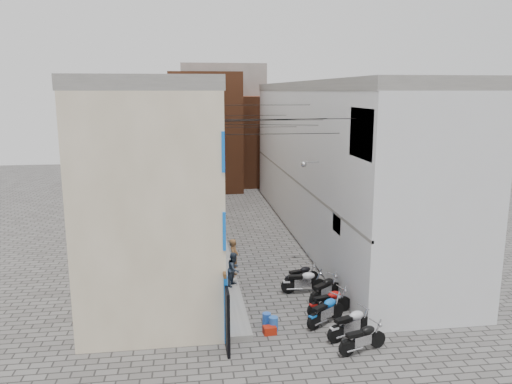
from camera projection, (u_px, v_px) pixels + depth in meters
name	position (u px, v px, depth m)	size (l,w,h in m)	color
ground	(299.00, 339.00, 17.40)	(90.00, 90.00, 0.00)	#514F4D
plinth	(216.00, 234.00, 29.71)	(0.90, 26.00, 0.25)	slate
building_left	(164.00, 162.00, 28.38)	(5.10, 27.00, 9.00)	#C0AF91
building_right	(333.00, 159.00, 29.79)	(5.94, 26.00, 9.00)	silver
building_far_brick_left	(205.00, 132.00, 43.29)	(6.00, 6.00, 10.00)	brown
building_far_brick_right	(259.00, 140.00, 46.12)	(5.00, 6.00, 8.00)	brown
building_far_concrete	(223.00, 121.00, 49.29)	(8.00, 5.00, 11.00)	slate
far_shopfront	(232.00, 180.00, 41.61)	(2.00, 0.30, 2.40)	black
overhead_wires	(265.00, 120.00, 23.39)	(5.80, 13.02, 1.32)	black
motorcycle_a	(363.00, 337.00, 16.44)	(0.58, 1.85, 1.07)	black
motorcycle_b	(351.00, 322.00, 17.37)	(0.63, 2.01, 1.16)	#BDBCC1
motorcycle_c	(326.00, 310.00, 18.41)	(0.62, 1.96, 1.13)	blue
motorcycle_d	(330.00, 301.00, 19.20)	(0.61, 1.93, 1.12)	#A80E0C
motorcycle_e	(325.00, 288.00, 20.41)	(0.62, 1.96, 1.14)	black
motorcycle_f	(304.00, 280.00, 21.26)	(0.61, 1.94, 1.12)	silver
motorcycle_g	(301.00, 274.00, 22.11)	(0.55, 1.75, 1.01)	black
person_a	(234.00, 258.00, 22.46)	(0.63, 0.41, 1.73)	brown
person_b	(234.00, 269.00, 21.42)	(0.71, 0.56, 1.47)	#2C3642
water_jug_near	(273.00, 324.00, 17.93)	(0.34, 0.34, 0.53)	blue
water_jug_far	(267.00, 319.00, 18.32)	(0.32, 0.32, 0.49)	blue
red_crate	(270.00, 330.00, 17.73)	(0.45, 0.34, 0.28)	#9F1C0B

